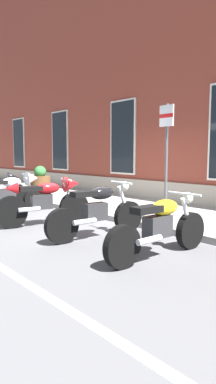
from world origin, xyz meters
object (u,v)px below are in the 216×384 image
at_px(parking_sign, 166,146).
at_px(barrel_planter, 40,184).
at_px(motorcycle_red_sport, 47,199).
at_px(motorcycle_yellow_naked, 161,226).
at_px(motorcycle_white_sport, 11,191).
at_px(motorcycle_black_naked, 98,211).

distance_m(parking_sign, barrel_planter, 5.44).
bearing_deg(barrel_planter, motorcycle_red_sport, -27.15).
height_order(motorcycle_red_sport, motorcycle_yellow_naked, motorcycle_red_sport).
xyz_separation_m(motorcycle_white_sport, parking_sign, (3.56, 1.88, 1.14)).
distance_m(motorcycle_black_naked, parking_sign, 2.14).
distance_m(motorcycle_black_naked, motorcycle_yellow_naked, 1.54).
height_order(motorcycle_black_naked, barrel_planter, barrel_planter).
bearing_deg(motorcycle_black_naked, motorcycle_white_sport, -177.75).
bearing_deg(parking_sign, motorcycle_black_naked, -94.29).
xyz_separation_m(motorcycle_black_naked, parking_sign, (0.13, 1.75, 1.22)).
bearing_deg(motorcycle_red_sport, motorcycle_white_sport, 179.51).
xyz_separation_m(motorcycle_red_sport, motorcycle_black_naked, (1.59, 0.15, -0.08)).
relative_size(motorcycle_black_naked, motorcycle_yellow_naked, 1.00).
bearing_deg(motorcycle_white_sport, motorcycle_black_naked, 2.25).
relative_size(motorcycle_black_naked, parking_sign, 0.85).
bearing_deg(parking_sign, motorcycle_white_sport, -152.12).
height_order(motorcycle_red_sport, motorcycle_black_naked, motorcycle_red_sport).
bearing_deg(barrel_planter, motorcycle_white_sport, -46.23).
relative_size(motorcycle_black_naked, barrel_planter, 2.06).
height_order(motorcycle_yellow_naked, barrel_planter, barrel_planter).
xyz_separation_m(motorcycle_white_sport, barrel_planter, (-1.75, 1.83, -0.03)).
height_order(motorcycle_black_naked, motorcycle_yellow_naked, motorcycle_black_naked).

